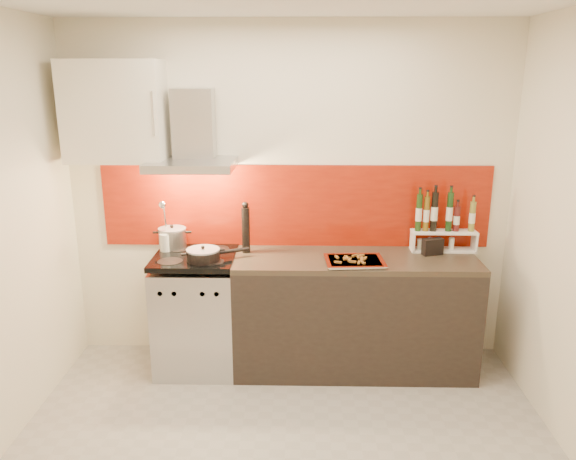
{
  "coord_description": "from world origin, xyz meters",
  "views": [
    {
      "loc": [
        0.08,
        -2.85,
        2.23
      ],
      "look_at": [
        0.0,
        0.95,
        1.15
      ],
      "focal_mm": 35.0,
      "sensor_mm": 36.0,
      "label": 1
    }
  ],
  "objects_px": {
    "range_stove": "(197,313)",
    "counter": "(354,313)",
    "baking_tray": "(354,261)",
    "saute_pan": "(204,255)",
    "stock_pot": "(172,238)",
    "pepper_mill": "(246,228)"
  },
  "relations": [
    {
      "from": "baking_tray",
      "to": "counter",
      "type": "bearing_deg",
      "value": 80.15
    },
    {
      "from": "pepper_mill",
      "to": "saute_pan",
      "type": "bearing_deg",
      "value": -141.18
    },
    {
      "from": "range_stove",
      "to": "saute_pan",
      "type": "height_order",
      "value": "saute_pan"
    },
    {
      "from": "counter",
      "to": "pepper_mill",
      "type": "distance_m",
      "value": 1.05
    },
    {
      "from": "pepper_mill",
      "to": "stock_pot",
      "type": "bearing_deg",
      "value": 173.07
    },
    {
      "from": "counter",
      "to": "pepper_mill",
      "type": "height_order",
      "value": "pepper_mill"
    },
    {
      "from": "baking_tray",
      "to": "saute_pan",
      "type": "bearing_deg",
      "value": 179.71
    },
    {
      "from": "range_stove",
      "to": "counter",
      "type": "bearing_deg",
      "value": 0.23
    },
    {
      "from": "counter",
      "to": "stock_pot",
      "type": "distance_m",
      "value": 1.51
    },
    {
      "from": "counter",
      "to": "baking_tray",
      "type": "xyz_separation_m",
      "value": [
        -0.02,
        -0.13,
        0.47
      ]
    },
    {
      "from": "range_stove",
      "to": "pepper_mill",
      "type": "bearing_deg",
      "value": 16.23
    },
    {
      "from": "counter",
      "to": "range_stove",
      "type": "bearing_deg",
      "value": -179.77
    },
    {
      "from": "range_stove",
      "to": "saute_pan",
      "type": "relative_size",
      "value": 2.06
    },
    {
      "from": "saute_pan",
      "to": "baking_tray",
      "type": "xyz_separation_m",
      "value": [
        1.08,
        -0.01,
        -0.04
      ]
    },
    {
      "from": "range_stove",
      "to": "counter",
      "type": "xyz_separation_m",
      "value": [
        1.2,
        0.0,
        0.01
      ]
    },
    {
      "from": "range_stove",
      "to": "stock_pot",
      "type": "distance_m",
      "value": 0.61
    },
    {
      "from": "pepper_mill",
      "to": "baking_tray",
      "type": "xyz_separation_m",
      "value": [
        0.8,
        -0.23,
        -0.17
      ]
    },
    {
      "from": "saute_pan",
      "to": "baking_tray",
      "type": "bearing_deg",
      "value": -0.29
    },
    {
      "from": "range_stove",
      "to": "counter",
      "type": "relative_size",
      "value": 0.51
    },
    {
      "from": "stock_pot",
      "to": "saute_pan",
      "type": "xyz_separation_m",
      "value": [
        0.29,
        -0.3,
        -0.04
      ]
    },
    {
      "from": "range_stove",
      "to": "counter",
      "type": "distance_m",
      "value": 1.2
    },
    {
      "from": "stock_pot",
      "to": "saute_pan",
      "type": "distance_m",
      "value": 0.42
    }
  ]
}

